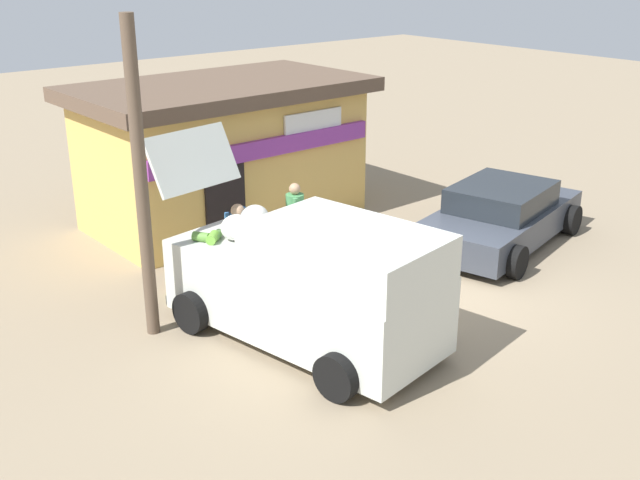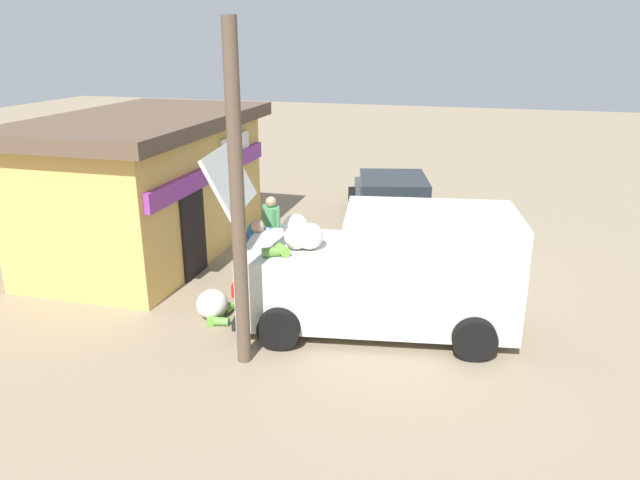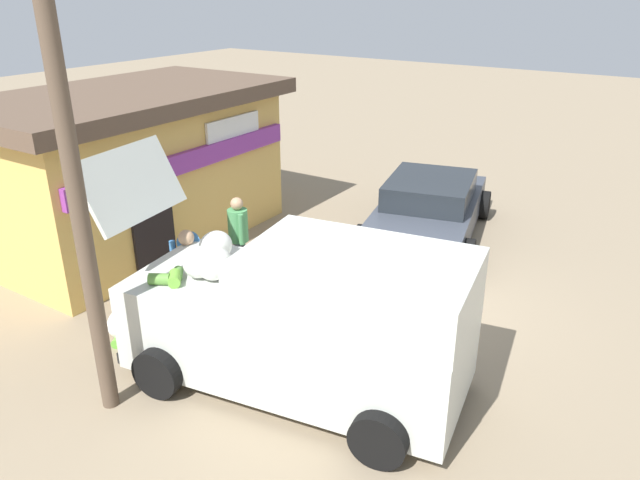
% 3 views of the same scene
% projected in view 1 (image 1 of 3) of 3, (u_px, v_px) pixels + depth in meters
% --- Properties ---
extents(ground_plane, '(60.00, 60.00, 0.00)m').
position_uv_depth(ground_plane, '(428.00, 290.00, 13.49)').
color(ground_plane, gray).
extents(storefront_bar, '(6.15, 3.61, 3.02)m').
position_uv_depth(storefront_bar, '(224.00, 151.00, 16.45)').
color(storefront_bar, '#E0B259').
rests_on(storefront_bar, ground_plane).
extents(delivery_van, '(2.72, 4.99, 2.88)m').
position_uv_depth(delivery_van, '(310.00, 282.00, 11.38)').
color(delivery_van, silver).
rests_on(delivery_van, ground_plane).
extents(parked_sedan, '(4.52, 2.96, 1.24)m').
position_uv_depth(parked_sedan, '(500.00, 216.00, 15.40)').
color(parked_sedan, '#383D47').
rests_on(parked_sedan, ground_plane).
extents(vendor_standing, '(0.48, 0.48, 1.57)m').
position_uv_depth(vendor_standing, '(295.00, 217.00, 14.35)').
color(vendor_standing, '#4C4C51').
rests_on(vendor_standing, ground_plane).
extents(customer_bending, '(0.74, 0.68, 1.55)m').
position_uv_depth(customer_bending, '(245.00, 232.00, 13.51)').
color(customer_bending, navy).
rests_on(customer_bending, ground_plane).
extents(unloaded_banana_pile, '(0.84, 0.80, 0.46)m').
position_uv_depth(unloaded_banana_pile, '(185.00, 278.00, 13.44)').
color(unloaded_banana_pile, silver).
rests_on(unloaded_banana_pile, ground_plane).
extents(paint_bucket, '(0.31, 0.31, 0.40)m').
position_uv_depth(paint_bucket, '(357.00, 227.00, 15.94)').
color(paint_bucket, blue).
rests_on(paint_bucket, ground_plane).
extents(utility_pole, '(0.20, 0.20, 4.81)m').
position_uv_depth(utility_pole, '(141.00, 184.00, 11.16)').
color(utility_pole, brown).
rests_on(utility_pole, ground_plane).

